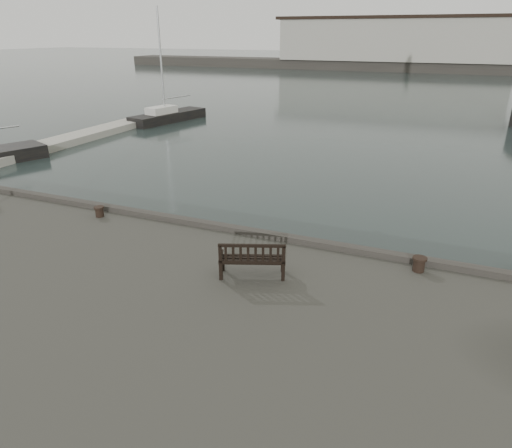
{
  "coord_description": "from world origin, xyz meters",
  "views": [
    {
      "loc": [
        5.04,
        -12.07,
        7.36
      ],
      "look_at": [
        0.2,
        -0.5,
        2.1
      ],
      "focal_mm": 32.0,
      "sensor_mm": 36.0,
      "label": 1
    }
  ],
  "objects_px": {
    "bench": "(252,265)",
    "bollard_right": "(419,264)",
    "yacht_d": "(169,119)",
    "bollard_left": "(99,212)"
  },
  "relations": [
    {
      "from": "bench",
      "to": "yacht_d",
      "type": "relative_size",
      "value": 0.18
    },
    {
      "from": "bollard_left",
      "to": "yacht_d",
      "type": "bearing_deg",
      "value": 118.05
    },
    {
      "from": "bench",
      "to": "bollard_right",
      "type": "relative_size",
      "value": 4.48
    },
    {
      "from": "bench",
      "to": "yacht_d",
      "type": "distance_m",
      "value": 32.17
    },
    {
      "from": "bench",
      "to": "bollard_left",
      "type": "distance_m",
      "value": 6.68
    },
    {
      "from": "bollard_left",
      "to": "bench",
      "type": "bearing_deg",
      "value": -15.51
    },
    {
      "from": "bollard_right",
      "to": "yacht_d",
      "type": "relative_size",
      "value": 0.04
    },
    {
      "from": "bollard_right",
      "to": "bollard_left",
      "type": "bearing_deg",
      "value": -179.2
    },
    {
      "from": "yacht_d",
      "to": "bench",
      "type": "bearing_deg",
      "value": -40.48
    },
    {
      "from": "bollard_right",
      "to": "yacht_d",
      "type": "height_order",
      "value": "yacht_d"
    }
  ]
}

